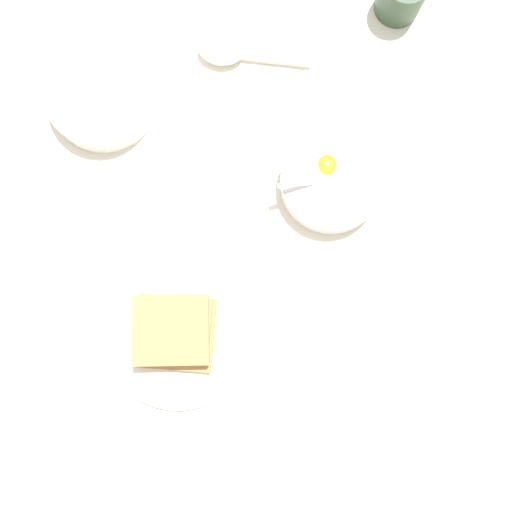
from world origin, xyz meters
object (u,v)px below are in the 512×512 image
Objects in this scene: toast_sandwich at (174,331)px; soup_spoon at (231,51)px; egg_bowl at (332,181)px; congee_bowl at (101,97)px; toast_plate at (179,331)px.

toast_sandwich reaches higher than soup_spoon.
egg_bowl is 1.18× the size of toast_sandwich.
soup_spoon is 1.08× the size of congee_bowl.
congee_bowl reaches higher than toast_plate.
soup_spoon is (-0.37, 0.18, -0.03)m from toast_sandwich.
toast_plate is 0.41m from soup_spoon.
soup_spoon is at bearing 154.09° from toast_sandwich.
toast_plate is at bearing -25.38° from soup_spoon.
soup_spoon is at bearing 95.98° from congee_bowl.
soup_spoon is (-0.37, 0.18, 0.00)m from toast_plate.
egg_bowl reaches higher than toast_sandwich.
egg_bowl is at bearing 54.00° from congee_bowl.
egg_bowl is at bearing 119.11° from toast_plate.
egg_bowl is at bearing 20.62° from soup_spoon.
soup_spoon reaches higher than toast_plate.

